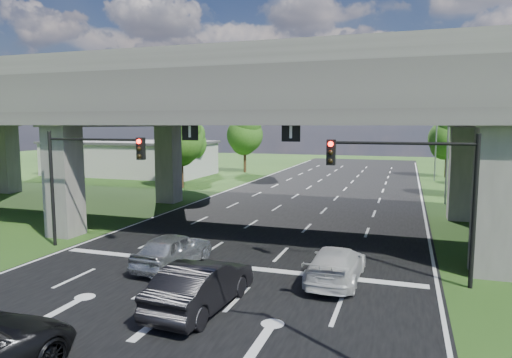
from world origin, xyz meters
The scene contains 17 objects.
ground centered at (0.00, 0.00, 0.00)m, with size 160.00×160.00×0.00m, color #224215.
road centered at (0.00, 10.00, 0.01)m, with size 18.00×120.00×0.03m, color black.
overpass centered at (0.00, 12.00, 7.92)m, with size 80.00×15.00×10.00m.
warehouse centered at (-26.00, 35.00, 2.00)m, with size 20.00×10.00×4.00m, color #9E9E99.
signal_right centered at (7.82, 3.94, 4.19)m, with size 5.76×0.54×6.00m.
signal_left centered at (-7.82, 3.94, 4.19)m, with size 5.76×0.54×6.00m.
streetlight_far centered at (10.10, 24.00, 5.85)m, with size 3.38×0.25×10.00m.
streetlight_beyond centered at (10.10, 40.00, 5.85)m, with size 3.38×0.25×10.00m.
tree_left_near centered at (-13.95, 26.00, 4.82)m, with size 4.50×4.50×7.80m.
tree_left_mid centered at (-16.95, 34.00, 4.17)m, with size 3.91×3.90×6.76m.
tree_left_far centered at (-12.95, 42.00, 5.14)m, with size 4.80×4.80×8.32m.
tree_right_near centered at (13.05, 28.00, 4.50)m, with size 4.20×4.20×7.28m.
tree_right_mid centered at (16.05, 36.00, 4.17)m, with size 3.91×3.90×6.76m.
tree_right_far centered at (12.05, 44.00, 4.82)m, with size 4.50×4.50×7.80m.
car_silver centered at (-2.22, 2.61, 0.81)m, with size 1.83×4.55×1.55m, color #B9BCC1.
car_dark centered at (0.95, -1.22, 0.87)m, with size 1.77×5.09×1.68m, color black.
car_white centered at (4.92, 3.00, 0.73)m, with size 1.97×4.84×1.41m, color #B8B8B8.
Camera 1 is at (7.47, -14.93, 6.34)m, focal length 32.00 mm.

